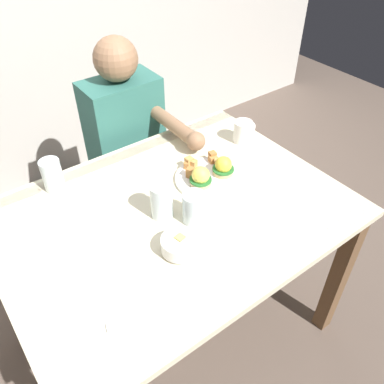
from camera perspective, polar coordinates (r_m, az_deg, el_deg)
ground_plane at (r=1.98m, az=-2.06°, el=-18.40°), size 6.00×6.00×0.00m
dining_table at (r=1.48m, az=-2.64°, el=-5.59°), size 1.20×0.90×0.74m
eggs_benedict_plate at (r=1.52m, az=2.63°, el=2.52°), size 0.27×0.27×0.09m
fruit_bowl at (r=1.25m, az=-1.76°, el=-7.58°), size 0.12×0.12×0.06m
coffee_mug at (r=1.74m, az=7.36°, el=8.69°), size 0.11×0.08×0.09m
fork at (r=1.13m, az=-8.74°, el=-17.80°), size 0.15×0.06×0.00m
water_glass_near at (r=1.54m, az=-19.33°, el=2.08°), size 0.07×0.07×0.13m
water_glass_far at (r=1.33m, az=0.30°, el=-2.56°), size 0.08×0.08×0.11m
water_glass_extra at (r=1.35m, az=-4.33°, el=-1.54°), size 0.08×0.08×0.13m
diner_person at (r=1.94m, az=-8.96°, el=7.19°), size 0.34×0.54×1.14m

